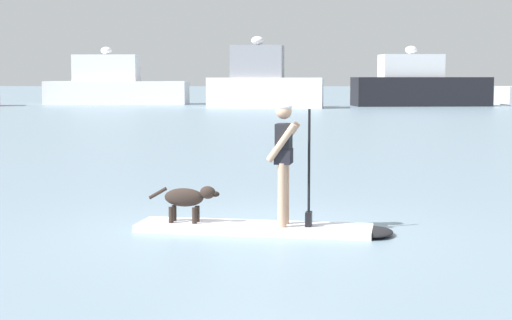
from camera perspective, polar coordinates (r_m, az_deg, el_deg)
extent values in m
plane|color=gray|center=(11.33, -0.15, -5.04)|extent=(400.00, 400.00, 0.00)
cube|color=silver|center=(11.32, -0.15, -4.80)|extent=(3.35, 1.26, 0.10)
ellipsoid|color=black|center=(11.15, 8.18, -5.02)|extent=(0.66, 0.82, 0.10)
cylinder|color=tan|center=(11.30, 2.04, -2.30)|extent=(0.12, 0.12, 0.88)
cylinder|color=tan|center=(11.05, 1.85, -2.49)|extent=(0.12, 0.12, 0.88)
cube|color=black|center=(11.11, 1.95, 0.26)|extent=(0.27, 0.39, 0.20)
cube|color=black|center=(11.10, 1.96, 1.21)|extent=(0.25, 0.37, 0.53)
sphere|color=tan|center=(11.07, 1.96, 3.45)|extent=(0.22, 0.22, 0.22)
ellipsoid|color=white|center=(11.07, 1.96, 3.76)|extent=(0.23, 0.23, 0.11)
cylinder|color=tan|center=(11.28, 2.09, 1.38)|extent=(0.43, 0.15, 0.54)
cylinder|color=tan|center=(10.91, 1.81, 1.23)|extent=(0.43, 0.15, 0.54)
cylinder|color=black|center=(11.09, 3.74, -0.57)|extent=(0.04, 0.04, 1.61)
cube|color=black|center=(11.19, 3.72, -4.16)|extent=(0.11, 0.19, 0.20)
ellipsoid|color=#2D231E|center=(11.47, -5.07, -2.63)|extent=(0.59, 0.30, 0.26)
ellipsoid|color=#2D231E|center=(11.38, -3.41, -2.29)|extent=(0.24, 0.19, 0.18)
ellipsoid|color=black|center=(11.36, -2.87, -2.40)|extent=(0.13, 0.10, 0.08)
cylinder|color=#2D231E|center=(11.57, -6.90, -2.33)|extent=(0.27, 0.09, 0.18)
cylinder|color=#2D231E|center=(11.54, -4.15, -3.79)|extent=(0.07, 0.07, 0.22)
cylinder|color=#2D231E|center=(11.39, -4.34, -3.91)|extent=(0.07, 0.07, 0.22)
cylinder|color=#2D231E|center=(11.63, -5.77, -3.73)|extent=(0.07, 0.07, 0.22)
cylinder|color=#2D231E|center=(11.48, -5.98, -3.85)|extent=(0.07, 0.07, 0.22)
cube|color=white|center=(67.41, -9.69, 4.68)|extent=(11.41, 3.61, 1.86)
cube|color=silver|center=(67.58, -10.44, 6.37)|extent=(5.14, 2.70, 2.13)
ellipsoid|color=white|center=(67.61, -10.46, 7.56)|extent=(0.90, 0.90, 0.60)
cube|color=white|center=(58.26, 0.70, 4.75)|extent=(8.37, 4.08, 2.15)
cube|color=gray|center=(58.27, 0.10, 6.92)|extent=(3.85, 2.87, 2.28)
ellipsoid|color=white|center=(58.32, 0.10, 8.39)|extent=(0.90, 0.90, 0.60)
cube|color=black|center=(63.35, 11.46, 4.73)|extent=(10.48, 4.37, 2.19)
cube|color=silver|center=(63.22, 10.81, 6.51)|extent=(4.82, 2.98, 1.72)
ellipsoid|color=white|center=(63.25, 10.83, 7.60)|extent=(0.90, 0.90, 0.60)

